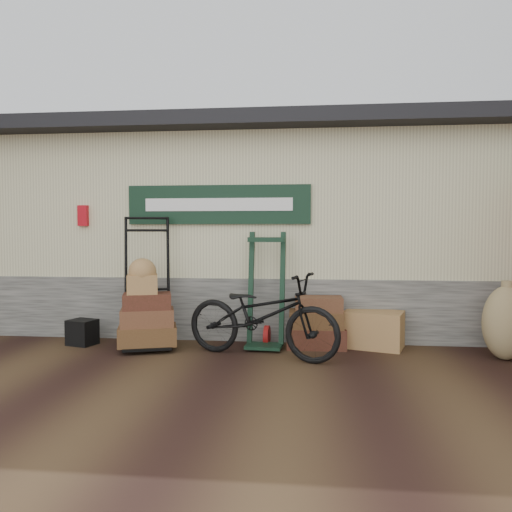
{
  "coord_description": "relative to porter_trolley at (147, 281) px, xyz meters",
  "views": [
    {
      "loc": [
        0.98,
        -6.01,
        1.59
      ],
      "look_at": [
        0.24,
        0.9,
        1.23
      ],
      "focal_mm": 35.0,
      "sensor_mm": 36.0,
      "label": 1
    }
  ],
  "objects": [
    {
      "name": "station_building",
      "position": [
        1.19,
        2.23,
        0.71
      ],
      "size": [
        14.4,
        4.1,
        3.2
      ],
      "color": "#4C4C47",
      "rests_on": "ground"
    },
    {
      "name": "bicycle",
      "position": [
        1.59,
        -0.38,
        -0.31
      ],
      "size": [
        1.33,
        2.16,
        1.19
      ],
      "primitive_type": "imported",
      "rotation": [
        0.0,
        0.0,
        1.25
      ],
      "color": "black",
      "rests_on": "ground"
    },
    {
      "name": "black_trunk",
      "position": [
        -0.95,
        0.03,
        -0.73
      ],
      "size": [
        0.42,
        0.39,
        0.35
      ],
      "primitive_type": "cube",
      "rotation": [
        0.0,
        0.0,
        -0.29
      ],
      "color": "black",
      "rests_on": "ground"
    },
    {
      "name": "suitcase_stack",
      "position": [
        2.28,
        0.24,
        -0.56
      ],
      "size": [
        0.8,
        0.52,
        0.7
      ],
      "primitive_type": null,
      "rotation": [
        0.0,
        0.0,
        0.03
      ],
      "color": "#3D2013",
      "rests_on": "ground"
    },
    {
      "name": "green_barrow",
      "position": [
        1.6,
        0.15,
        -0.13
      ],
      "size": [
        0.6,
        0.52,
        1.56
      ],
      "primitive_type": null,
      "rotation": [
        0.0,
        0.0,
        -0.08
      ],
      "color": "black",
      "rests_on": "ground"
    },
    {
      "name": "wicker_hamper",
      "position": [
        3.05,
        0.3,
        -0.66
      ],
      "size": [
        0.88,
        0.71,
        0.5
      ],
      "primitive_type": "cube",
      "rotation": [
        0.0,
        0.0,
        -0.31
      ],
      "color": "#8D5F38",
      "rests_on": "ground"
    },
    {
      "name": "burlap_sack_left",
      "position": [
        4.58,
        -0.18,
        -0.45
      ],
      "size": [
        0.61,
        0.52,
        0.91
      ],
      "primitive_type": "ellipsoid",
      "rotation": [
        0.0,
        0.0,
        0.08
      ],
      "color": "brown",
      "rests_on": "ground"
    },
    {
      "name": "ground",
      "position": [
        1.2,
        -0.51,
        -0.91
      ],
      "size": [
        80.0,
        80.0,
        0.0
      ],
      "primitive_type": "plane",
      "color": "black",
      "rests_on": "ground"
    },
    {
      "name": "porter_trolley",
      "position": [
        0.0,
        0.0,
        0.0
      ],
      "size": [
        1.07,
        0.92,
        1.81
      ],
      "primitive_type": null,
      "rotation": [
        0.0,
        0.0,
        0.3
      ],
      "color": "black",
      "rests_on": "ground"
    }
  ]
}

